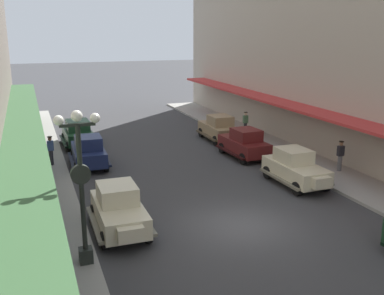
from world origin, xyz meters
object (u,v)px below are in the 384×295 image
parked_car_5 (119,208)px  pedestrian_2 (51,150)px  parked_car_3 (88,151)px  parked_car_1 (295,167)px  lamp_post_with_clock (81,182)px  pedestrian_4 (340,156)px  pedestrian_3 (32,244)px  parked_car_4 (219,127)px  parked_car_2 (78,133)px  fire_hydrant (295,158)px  pedestrian_1 (19,140)px  pedestrian_0 (245,123)px  parked_car_6 (244,143)px

parked_car_5 → pedestrian_2: 9.97m
parked_car_3 → parked_car_1: bearing=-35.9°
lamp_post_with_clock → pedestrian_2: 12.31m
parked_car_3 → pedestrian_4: parked_car_3 is taller
pedestrian_3 → parked_car_3: bearing=73.8°
pedestrian_3 → parked_car_4: bearing=48.5°
pedestrian_3 → lamp_post_with_clock: bearing=-6.1°
parked_car_2 → pedestrian_4: size_ratio=2.57×
fire_hydrant → pedestrian_3: (-14.39, -7.02, 0.45)m
pedestrian_3 → parked_car_5: bearing=34.2°
parked_car_1 → pedestrian_3: bearing=-160.5°
lamp_post_with_clock → pedestrian_2: lamp_post_with_clock is taller
parked_car_1 → parked_car_5: same height
pedestrian_2 → pedestrian_4: bearing=-24.2°
pedestrian_1 → pedestrian_4: (16.59, -10.17, 0.02)m
parked_car_1 → parked_car_5: 9.80m
parked_car_3 → lamp_post_with_clock: (-1.66, -11.54, 2.04)m
pedestrian_3 → pedestrian_0: bearing=44.7°
parked_car_3 → parked_car_6: size_ratio=0.99×
parked_car_1 → fire_hydrant: bearing=57.0°
pedestrian_1 → parked_car_3: bearing=-47.5°
parked_car_4 → parked_car_5: same height
pedestrian_4 → parked_car_5: bearing=-166.5°
parked_car_6 → pedestrian_2: 11.54m
pedestrian_0 → pedestrian_3: bearing=-135.3°
parked_car_1 → parked_car_6: size_ratio=0.99×
parked_car_1 → parked_car_6: same height
pedestrian_1 → pedestrian_3: 15.47m
parked_car_2 → pedestrian_0: parked_car_2 is taller
parked_car_6 → pedestrian_3: bearing=-141.6°
parked_car_1 → fire_hydrant: (1.62, 2.50, -0.38)m
parked_car_4 → lamp_post_with_clock: bearing=-127.3°
parked_car_3 → pedestrian_2: 2.14m
parked_car_6 → pedestrian_1: bearing=157.3°
lamp_post_with_clock → pedestrian_3: (-1.64, 0.18, -1.97)m
parked_car_2 → parked_car_6: same height
fire_hydrant → pedestrian_0: (0.94, 8.17, 0.45)m
parked_car_2 → pedestrian_1: bearing=-164.9°
lamp_post_with_clock → pedestrian_0: bearing=48.3°
pedestrian_0 → pedestrian_3: (-15.33, -15.19, 0.00)m
fire_hydrant → pedestrian_1: bearing=150.4°
parked_car_5 → pedestrian_3: parked_car_5 is taller
parked_car_6 → pedestrian_3: size_ratio=2.59×
parked_car_1 → pedestrian_4: 3.45m
lamp_post_with_clock → pedestrian_4: 15.61m
pedestrian_1 → pedestrian_2: size_ratio=0.98×
pedestrian_1 → pedestrian_3: bearing=-88.3°
parked_car_3 → pedestrian_4: (12.83, -6.08, 0.07)m
parked_car_4 → pedestrian_0: 2.45m
pedestrian_1 → parked_car_2: bearing=15.1°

